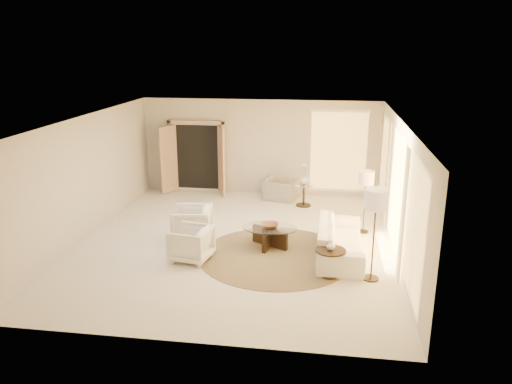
# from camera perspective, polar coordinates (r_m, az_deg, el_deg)

# --- Properties ---
(room) EXTENTS (7.04, 8.04, 2.83)m
(room) POSITION_cam_1_polar(r_m,az_deg,el_deg) (10.97, -2.37, 0.98)
(room) COLOR silver
(room) RESTS_ON ground
(windows_right) EXTENTS (0.10, 6.40, 2.40)m
(windows_right) POSITION_cam_1_polar(r_m,az_deg,el_deg) (11.01, 15.68, 0.15)
(windows_right) COLOR #FEC665
(windows_right) RESTS_ON room
(window_back_corner) EXTENTS (1.70, 0.10, 2.40)m
(window_back_corner) POSITION_cam_1_polar(r_m,az_deg,el_deg) (14.65, 9.42, 4.58)
(window_back_corner) COLOR #FEC665
(window_back_corner) RESTS_ON room
(curtains_right) EXTENTS (0.06, 5.20, 2.60)m
(curtains_right) POSITION_cam_1_polar(r_m,az_deg,el_deg) (11.87, 14.91, 1.15)
(curtains_right) COLOR tan
(curtains_right) RESTS_ON room
(french_doors) EXTENTS (1.95, 0.66, 2.16)m
(french_doors) POSITION_cam_1_polar(r_m,az_deg,el_deg) (15.08, -6.82, 3.93)
(french_doors) COLOR tan
(french_doors) RESTS_ON room
(area_rug) EXTENTS (4.00, 4.00, 0.01)m
(area_rug) POSITION_cam_1_polar(r_m,az_deg,el_deg) (10.75, 2.29, -7.25)
(area_rug) COLOR #40301C
(area_rug) RESTS_ON room
(sofa) EXTENTS (0.95, 2.40, 0.70)m
(sofa) POSITION_cam_1_polar(r_m,az_deg,el_deg) (10.80, 9.58, -5.39)
(sofa) COLOR white
(sofa) RESTS_ON room
(armchair_left) EXTENTS (0.88, 0.93, 0.88)m
(armchair_left) POSITION_cam_1_polar(r_m,az_deg,el_deg) (11.48, -7.33, -3.46)
(armchair_left) COLOR white
(armchair_left) RESTS_ON room
(armchair_right) EXTENTS (0.84, 0.88, 0.79)m
(armchair_right) POSITION_cam_1_polar(r_m,az_deg,el_deg) (10.49, -7.43, -5.69)
(armchair_right) COLOR white
(armchair_right) RESTS_ON room
(accent_chair) EXTENTS (1.05, 0.81, 0.81)m
(accent_chair) POSITION_cam_1_polar(r_m,az_deg,el_deg) (14.36, 2.79, 0.66)
(accent_chair) COLOR gray
(accent_chair) RESTS_ON room
(coffee_table) EXTENTS (1.63, 1.63, 0.45)m
(coffee_table) POSITION_cam_1_polar(r_m,az_deg,el_deg) (11.11, 1.59, -4.87)
(coffee_table) COLOR black
(coffee_table) RESTS_ON room
(end_table) EXTENTS (0.59, 0.59, 0.56)m
(end_table) POSITION_cam_1_polar(r_m,az_deg,el_deg) (9.79, 8.49, -7.49)
(end_table) COLOR black
(end_table) RESTS_ON room
(side_table) EXTENTS (0.54, 0.54, 0.63)m
(side_table) POSITION_cam_1_polar(r_m,az_deg,el_deg) (13.88, 5.48, -0.07)
(side_table) COLOR #2C2519
(side_table) RESTS_ON room
(floor_lamp_near) EXTENTS (0.37, 0.37, 1.51)m
(floor_lamp_near) POSITION_cam_1_polar(r_m,az_deg,el_deg) (11.90, 12.48, 1.28)
(floor_lamp_near) COLOR #2C2519
(floor_lamp_near) RESTS_ON room
(floor_lamp_far) EXTENTS (0.44, 0.44, 1.80)m
(floor_lamp_far) POSITION_cam_1_polar(r_m,az_deg,el_deg) (9.43, 13.57, -1.28)
(floor_lamp_far) COLOR #2C2519
(floor_lamp_far) RESTS_ON room
(bowl) EXTENTS (0.48, 0.48, 0.09)m
(bowl) POSITION_cam_1_polar(r_m,az_deg,el_deg) (11.04, 1.60, -3.83)
(bowl) COLOR brown
(bowl) RESTS_ON coffee_table
(end_vase) EXTENTS (0.20, 0.20, 0.17)m
(end_vase) POSITION_cam_1_polar(r_m,az_deg,el_deg) (9.69, 8.55, -6.09)
(end_vase) COLOR silver
(end_vase) RESTS_ON end_table
(side_vase) EXTENTS (0.34, 0.34, 0.27)m
(side_vase) POSITION_cam_1_polar(r_m,az_deg,el_deg) (13.78, 5.52, 1.45)
(side_vase) COLOR silver
(side_vase) RESTS_ON side_table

